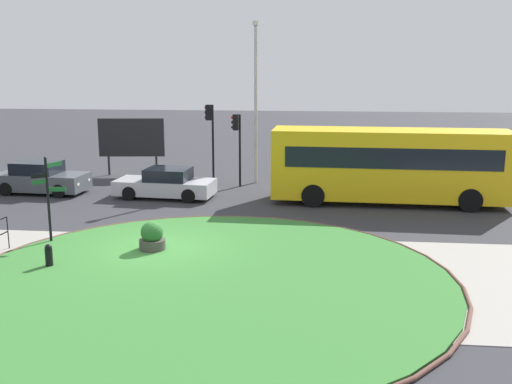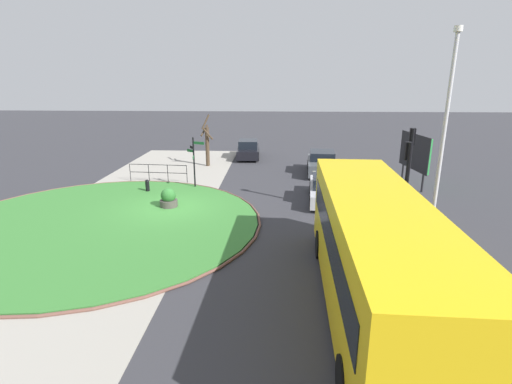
% 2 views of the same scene
% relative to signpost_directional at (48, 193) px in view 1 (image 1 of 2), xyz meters
% --- Properties ---
extents(ground, '(120.00, 120.00, 0.00)m').
position_rel_signpost_directional_xyz_m(ground, '(3.85, -0.46, -1.78)').
color(ground, '#333338').
extents(sidewalk_paving, '(32.00, 7.85, 0.02)m').
position_rel_signpost_directional_xyz_m(sidewalk_paving, '(3.85, -2.53, -1.77)').
color(sidewalk_paving, '#9E998E').
rests_on(sidewalk_paving, ground).
extents(grass_island, '(14.07, 14.07, 0.10)m').
position_rel_signpost_directional_xyz_m(grass_island, '(5.99, -3.07, -1.73)').
color(grass_island, '#387A33').
rests_on(grass_island, ground).
extents(grass_kerb_ring, '(14.38, 14.38, 0.11)m').
position_rel_signpost_directional_xyz_m(grass_kerb_ring, '(5.99, -3.07, -1.73)').
color(grass_kerb_ring, brown).
rests_on(grass_kerb_ring, ground).
extents(signpost_directional, '(1.03, 1.12, 3.03)m').
position_rel_signpost_directional_xyz_m(signpost_directional, '(0.00, 0.00, 0.00)').
color(signpost_directional, black).
rests_on(signpost_directional, ground).
extents(bollard_foreground, '(0.23, 0.23, 0.77)m').
position_rel_signpost_directional_xyz_m(bollard_foreground, '(1.06, -2.51, -1.39)').
color(bollard_foreground, black).
rests_on(bollard_foreground, ground).
extents(bus_yellow, '(10.29, 2.77, 3.27)m').
position_rel_signpost_directional_xyz_m(bus_yellow, '(12.20, 7.33, -0.03)').
color(bus_yellow, yellow).
rests_on(bus_yellow, ground).
extents(car_near_lane, '(4.65, 2.25, 1.38)m').
position_rel_signpost_directional_xyz_m(car_near_lane, '(2.13, 7.50, -1.15)').
color(car_near_lane, '#B7B7BC').
rests_on(car_near_lane, ground).
extents(car_far_lane, '(4.42, 2.17, 1.52)m').
position_rel_signpost_directional_xyz_m(car_far_lane, '(-4.06, 7.89, -1.08)').
color(car_far_lane, '#474C51').
rests_on(car_far_lane, ground).
extents(traffic_light_near, '(0.48, 0.31, 4.04)m').
position_rel_signpost_directional_xyz_m(traffic_light_near, '(3.62, 11.03, 1.17)').
color(traffic_light_near, black).
rests_on(traffic_light_near, ground).
extents(traffic_light_far, '(0.49, 0.26, 3.62)m').
position_rel_signpost_directional_xyz_m(traffic_light_far, '(5.06, 10.40, 0.87)').
color(traffic_light_far, black).
rests_on(traffic_light_far, ground).
extents(lamppost_tall, '(0.32, 0.32, 8.13)m').
position_rel_signpost_directional_xyz_m(lamppost_tall, '(5.90, 11.45, 2.57)').
color(lamppost_tall, '#B7B7BC').
rests_on(lamppost_tall, ground).
extents(billboard_left, '(3.59, 0.54, 3.14)m').
position_rel_signpost_directional_xyz_m(billboard_left, '(-1.12, 12.94, 0.25)').
color(billboard_left, black).
rests_on(billboard_left, ground).
extents(planter_near_signpost, '(0.86, 0.86, 1.03)m').
position_rel_signpost_directional_xyz_m(planter_near_signpost, '(3.72, -0.58, -1.32)').
color(planter_near_signpost, '#47423D').
rests_on(planter_near_signpost, ground).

